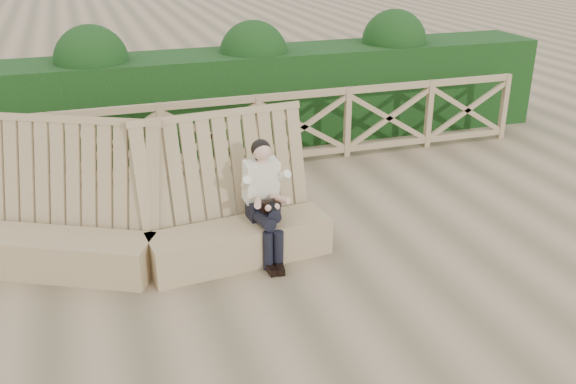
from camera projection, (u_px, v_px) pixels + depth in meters
name	position (u px, v px, depth m)	size (l,w,h in m)	color
ground	(288.00, 290.00, 6.46)	(60.00, 60.00, 0.00)	brown
bench	(151.00, 230.00, 6.84)	(3.85, 1.59, 1.56)	#8C7650
woman	(264.00, 196.00, 6.89)	(0.38, 0.80, 1.31)	black
guardrail	(211.00, 136.00, 9.29)	(10.10, 0.09, 1.10)	olive
hedge	(194.00, 102.00, 10.26)	(12.00, 1.20, 1.50)	black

